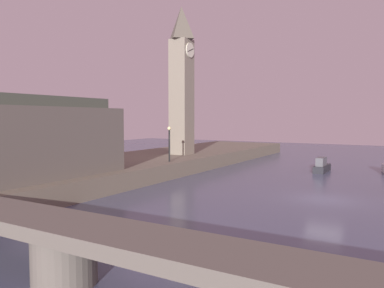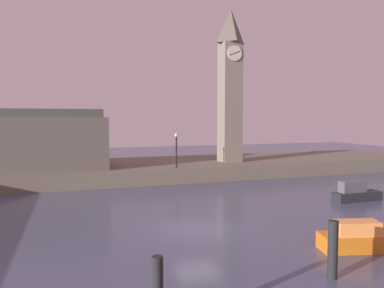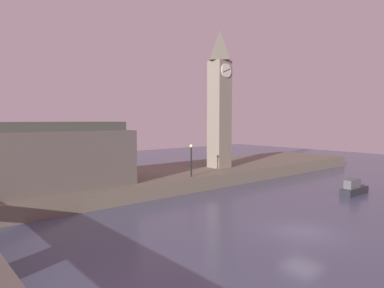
% 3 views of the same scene
% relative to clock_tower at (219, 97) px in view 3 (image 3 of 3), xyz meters
% --- Properties ---
extents(ground_plane, '(120.00, 120.00, 0.00)m').
position_rel_clock_tower_xyz_m(ground_plane, '(-10.24, -18.20, -10.34)').
color(ground_plane, '#474C66').
extents(far_embankment, '(70.00, 12.00, 1.50)m').
position_rel_clock_tower_xyz_m(far_embankment, '(-10.24, 1.80, -9.59)').
color(far_embankment, '#6B6051').
rests_on(far_embankment, ground).
extents(clock_tower, '(2.42, 2.46, 17.07)m').
position_rel_clock_tower_xyz_m(clock_tower, '(0.00, 0.00, 0.00)').
color(clock_tower, slate).
rests_on(clock_tower, far_embankment).
extents(parliament_hall, '(14.82, 6.52, 9.03)m').
position_rel_clock_tower_xyz_m(parliament_hall, '(-21.42, 0.34, -5.99)').
color(parliament_hall, '#5B544C').
rests_on(parliament_hall, far_embankment).
extents(streetlamp, '(0.36, 0.36, 3.43)m').
position_rel_clock_tower_xyz_m(streetlamp, '(-7.17, -3.04, -6.67)').
color(streetlamp, black).
rests_on(streetlamp, far_embankment).
extents(boat_barge_dark, '(4.45, 1.11, 1.69)m').
position_rel_clock_tower_xyz_m(boat_barge_dark, '(4.26, -15.19, -9.78)').
color(boat_barge_dark, '#232328').
rests_on(boat_barge_dark, ground).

